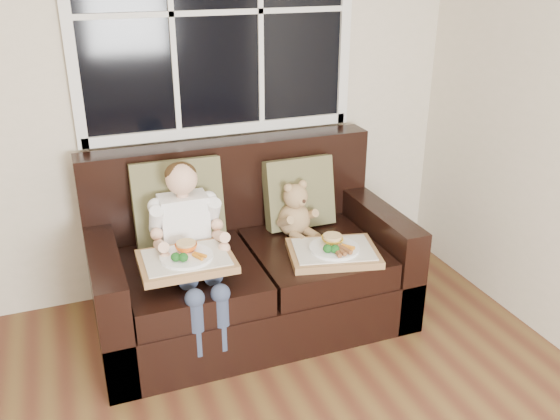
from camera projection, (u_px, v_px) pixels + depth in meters
name	position (u px, v px, depth m)	size (l,w,h in m)	color
room_walls	(128.00, 216.00, 0.86)	(4.52, 5.02, 2.71)	beige
window_back	(216.00, 12.00, 3.23)	(1.62, 0.04, 1.37)	black
loveseat	(248.00, 267.00, 3.36)	(1.70, 0.92, 0.96)	black
pillow_left	(178.00, 203.00, 3.23)	(0.49, 0.24, 0.50)	brown
pillow_right	(299.00, 193.00, 3.48)	(0.41, 0.19, 0.42)	brown
child	(189.00, 233.00, 3.02)	(0.36, 0.59, 0.81)	white
teddy_bear	(295.00, 213.00, 3.38)	(0.22, 0.27, 0.33)	#A58357
tray_left	(186.00, 259.00, 2.88)	(0.46, 0.35, 0.10)	#A5764A
tray_right	(333.00, 251.00, 3.17)	(0.54, 0.45, 0.11)	#A5764A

